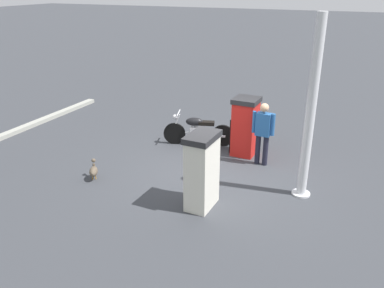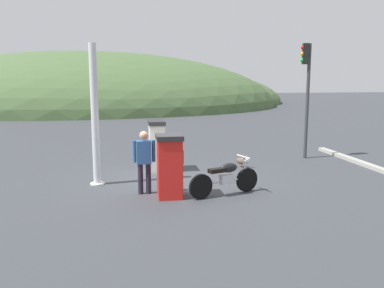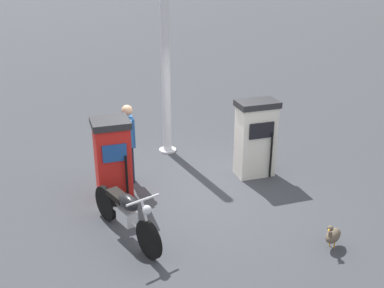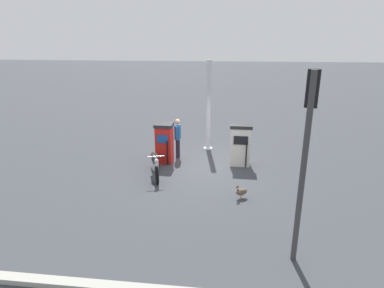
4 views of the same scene
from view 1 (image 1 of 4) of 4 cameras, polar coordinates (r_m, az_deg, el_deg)
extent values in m
plane|color=#383A3F|center=(9.61, 2.93, -4.29)|extent=(120.00, 120.00, 0.00)
cube|color=red|center=(10.50, 7.66, 2.18)|extent=(0.60, 0.63, 1.44)
cube|color=#1E478C|center=(10.49, 6.18, 4.06)|extent=(0.04, 0.43, 0.32)
cube|color=#262628|center=(10.26, 7.88, 6.26)|extent=(0.66, 0.69, 0.12)
cylinder|color=black|center=(10.51, 5.53, 1.06)|extent=(0.05, 0.05, 0.93)
cube|color=silver|center=(7.96, 1.44, -4.32)|extent=(0.49, 0.76, 1.47)
cube|color=black|center=(7.91, -0.17, -1.87)|extent=(0.05, 0.52, 0.32)
cube|color=#262628|center=(7.63, 1.50, 1.03)|extent=(0.54, 0.84, 0.12)
cylinder|color=black|center=(7.99, -1.10, -5.98)|extent=(0.05, 0.05, 0.96)
cylinder|color=black|center=(11.23, -2.54, 1.52)|extent=(0.61, 0.26, 0.62)
cylinder|color=black|center=(11.11, 4.46, 1.22)|extent=(0.61, 0.26, 0.62)
cube|color=silver|center=(11.12, 0.69, 1.86)|extent=(0.40, 0.30, 0.24)
cylinder|color=silver|center=(11.13, 0.94, 1.61)|extent=(0.99, 0.36, 0.05)
ellipsoid|color=black|center=(11.03, 0.33, 3.24)|extent=(0.52, 0.35, 0.24)
cube|color=black|center=(11.01, 2.10, 3.02)|extent=(0.48, 0.32, 0.10)
cylinder|color=silver|center=(11.12, -2.36, 2.95)|extent=(0.26, 0.12, 0.57)
cylinder|color=silver|center=(11.01, -1.97, 4.51)|extent=(0.20, 0.54, 0.04)
sphere|color=silver|center=(11.06, -2.48, 3.93)|extent=(0.18, 0.18, 0.14)
cylinder|color=silver|center=(11.00, 3.40, 1.14)|extent=(0.55, 0.23, 0.07)
cylinder|color=#1E1E2D|center=(10.11, 9.45, -0.74)|extent=(0.14, 0.14, 0.78)
cylinder|color=#1E1E2D|center=(10.06, 10.54, -0.94)|extent=(0.14, 0.14, 0.78)
cube|color=#265999|center=(9.84, 10.26, 2.80)|extent=(0.37, 0.21, 0.58)
cylinder|color=#265999|center=(9.90, 8.94, 3.17)|extent=(0.09, 0.09, 0.55)
cylinder|color=#265999|center=(9.78, 11.61, 2.73)|extent=(0.09, 0.09, 0.55)
sphere|color=tan|center=(9.71, 10.43, 5.17)|extent=(0.22, 0.22, 0.22)
ellipsoid|color=brown|center=(9.51, -14.01, -3.86)|extent=(0.35, 0.42, 0.21)
cylinder|color=brown|center=(9.60, -13.96, -3.18)|extent=(0.08, 0.08, 0.15)
sphere|color=brown|center=(9.57, -14.02, -2.31)|extent=(0.13, 0.13, 0.09)
cone|color=orange|center=(9.63, -13.97, -2.19)|extent=(0.07, 0.08, 0.04)
cone|color=brown|center=(9.35, -14.15, -4.15)|extent=(0.10, 0.10, 0.07)
cylinder|color=orange|center=(9.59, -14.14, -4.71)|extent=(0.02, 0.02, 0.10)
cylinder|color=orange|center=(9.58, -13.71, -4.70)|extent=(0.02, 0.02, 0.10)
cylinder|color=silver|center=(8.30, 16.75, 4.57)|extent=(0.20, 0.20, 3.81)
cylinder|color=silver|center=(9.03, 15.42, -6.88)|extent=(0.40, 0.40, 0.04)
cube|color=#9E9E93|center=(13.21, -24.40, 1.56)|extent=(0.31, 7.56, 0.12)
camera|label=2|loc=(19.14, 20.85, 16.92)|focal=37.90mm
camera|label=3|loc=(15.00, -21.48, 20.81)|focal=43.23mm
camera|label=4|loc=(16.12, -42.00, 18.20)|focal=30.27mm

